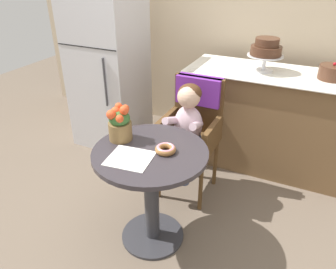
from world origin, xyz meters
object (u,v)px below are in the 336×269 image
(wicker_chair, at_px, (194,118))
(flower_vase, at_px, (120,123))
(cafe_table, at_px, (151,179))
(tiered_cake_stand, at_px, (266,49))
(donut_front, at_px, (166,149))
(round_layer_cake, at_px, (333,72))
(seated_child, at_px, (187,122))
(refrigerator, at_px, (108,62))

(wicker_chair, bearing_deg, flower_vase, -110.25)
(cafe_table, xyz_separation_m, flower_vase, (-0.24, 0.05, 0.33))
(cafe_table, relative_size, tiered_cake_stand, 2.40)
(donut_front, bearing_deg, flower_vase, 176.48)
(cafe_table, relative_size, round_layer_cake, 3.39)
(wicker_chair, distance_m, seated_child, 0.16)
(tiered_cake_stand, distance_m, round_layer_cake, 0.55)
(wicker_chair, xyz_separation_m, refrigerator, (-1.07, 0.41, 0.21))
(seated_child, relative_size, refrigerator, 0.43)
(round_layer_cake, bearing_deg, tiered_cake_stand, -177.79)
(flower_vase, relative_size, refrigerator, 0.14)
(round_layer_cake, bearing_deg, refrigerator, -173.67)
(cafe_table, xyz_separation_m, round_layer_cake, (0.94, 1.32, 0.45))
(donut_front, relative_size, tiered_cake_stand, 0.43)
(wicker_chair, bearing_deg, cafe_table, -89.88)
(seated_child, distance_m, donut_front, 0.52)
(tiered_cake_stand, bearing_deg, round_layer_cake, 2.21)
(donut_front, relative_size, round_layer_cake, 0.60)
(refrigerator, bearing_deg, round_layer_cake, 6.33)
(cafe_table, relative_size, flower_vase, 2.99)
(cafe_table, bearing_deg, round_layer_cake, 54.57)
(tiered_cake_stand, height_order, round_layer_cake, tiered_cake_stand)
(wicker_chair, height_order, tiered_cake_stand, tiered_cake_stand)
(cafe_table, distance_m, flower_vase, 0.41)
(refrigerator, bearing_deg, cafe_table, -46.33)
(cafe_table, xyz_separation_m, tiered_cake_stand, (0.41, 1.30, 0.58))
(wicker_chair, bearing_deg, round_layer_cake, 36.61)
(seated_child, relative_size, flower_vase, 3.01)
(flower_vase, xyz_separation_m, round_layer_cake, (1.18, 1.27, 0.12))
(seated_child, bearing_deg, cafe_table, -92.49)
(seated_child, xyz_separation_m, round_layer_cake, (0.92, 0.79, 0.28))
(flower_vase, distance_m, tiered_cake_stand, 1.43)
(cafe_table, height_order, seated_child, seated_child)
(donut_front, distance_m, round_layer_cake, 1.56)
(flower_vase, relative_size, tiered_cake_stand, 0.80)
(tiered_cake_stand, bearing_deg, refrigerator, -172.19)
(round_layer_cake, distance_m, refrigerator, 2.00)
(seated_child, bearing_deg, flower_vase, -118.42)
(cafe_table, distance_m, donut_front, 0.25)
(seated_child, bearing_deg, donut_front, -82.33)
(seated_child, distance_m, refrigerator, 1.23)
(flower_vase, distance_m, refrigerator, 1.33)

